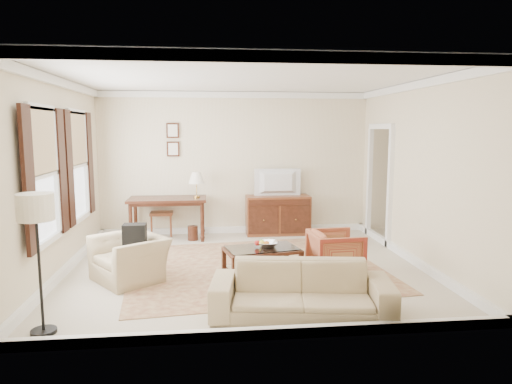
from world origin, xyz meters
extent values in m
cube|color=beige|center=(0.00, 0.00, 0.00)|extent=(5.50, 5.00, 0.01)
cube|color=white|center=(0.00, 0.00, 2.90)|extent=(5.50, 5.00, 0.01)
cube|color=beige|center=(0.00, 2.50, 1.45)|extent=(5.50, 0.01, 2.90)
cube|color=beige|center=(0.00, -2.50, 1.45)|extent=(5.50, 0.01, 2.90)
cube|color=beige|center=(-2.75, 0.00, 1.45)|extent=(0.01, 5.00, 2.90)
cube|color=beige|center=(2.75, 0.00, 1.45)|extent=(0.01, 5.00, 2.90)
cube|color=beige|center=(4.25, 1.15, 0.00)|extent=(3.00, 2.70, 0.01)
cube|color=brown|center=(0.14, -0.03, 0.01)|extent=(4.14, 3.65, 0.01)
cube|color=#482114|center=(-1.35, 2.03, 0.79)|extent=(1.50, 0.75, 0.05)
cylinder|color=#482114|center=(-2.02, 1.73, 0.38)|extent=(0.07, 0.07, 0.77)
cylinder|color=#482114|center=(-0.68, 1.73, 0.38)|extent=(0.07, 0.07, 0.77)
cylinder|color=#482114|center=(-2.02, 2.32, 0.38)|extent=(0.07, 0.07, 0.77)
cylinder|color=#482114|center=(-0.68, 2.32, 0.38)|extent=(0.07, 0.07, 0.77)
cube|color=brown|center=(0.86, 2.22, 0.40)|extent=(1.30, 0.50, 0.80)
imported|color=black|center=(0.86, 2.20, 1.25)|extent=(0.90, 0.52, 0.12)
cube|color=#482114|center=(0.20, -0.50, 0.41)|extent=(1.16, 0.83, 0.04)
cube|color=silver|center=(0.20, -0.50, 0.44)|extent=(1.09, 0.76, 0.01)
cube|color=silver|center=(0.20, -0.50, 0.15)|extent=(1.07, 0.73, 0.02)
cube|color=#482114|center=(-0.23, -0.88, 0.20)|extent=(0.07, 0.07, 0.41)
cube|color=#482114|center=(0.75, -0.67, 0.20)|extent=(0.07, 0.07, 0.41)
cube|color=#482114|center=(-0.35, -0.33, 0.20)|extent=(0.07, 0.07, 0.41)
cube|color=#482114|center=(0.63, -0.12, 0.20)|extent=(0.07, 0.07, 0.41)
imported|color=silver|center=(0.29, -0.46, 0.50)|extent=(0.42, 0.42, 0.10)
imported|color=brown|center=(0.00, -0.53, 0.18)|extent=(0.27, 0.16, 0.38)
imported|color=brown|center=(0.34, -0.57, 0.17)|extent=(0.28, 0.07, 0.38)
imported|color=maroon|center=(1.30, -0.49, 0.36)|extent=(0.71, 0.75, 0.73)
imported|color=tan|center=(-1.69, -0.42, 0.43)|extent=(1.09, 1.16, 0.85)
cube|color=black|center=(-1.61, -0.40, 0.67)|extent=(0.32, 0.38, 0.40)
imported|color=tan|center=(0.49, -1.90, 0.41)|extent=(2.14, 0.90, 0.81)
cylinder|color=black|center=(-2.33, -2.08, 0.02)|extent=(0.27, 0.27, 0.04)
cylinder|color=black|center=(-2.33, -2.08, 0.65)|extent=(0.03, 0.03, 1.26)
cylinder|color=silver|center=(-2.33, -2.08, 1.36)|extent=(0.37, 0.37, 0.28)
camera|label=1|loc=(-0.57, -6.89, 2.15)|focal=32.00mm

